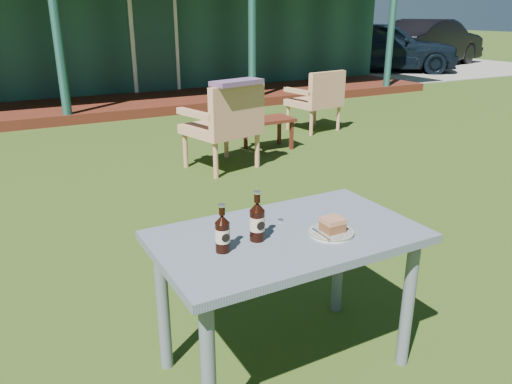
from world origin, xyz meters
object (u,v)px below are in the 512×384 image
plate (331,232)px  side_table (269,123)px  car_near (382,46)px  cola_bottle_near (257,221)px  cafe_table (287,253)px  cake_slice (333,224)px  car_far (431,43)px  armchair_right (318,97)px  armchair_left (226,122)px  cola_bottle_far (223,233)px

plate → side_table: (1.83, 3.73, -0.39)m
car_near → cola_bottle_near: bearing=169.6°
cafe_table → cake_slice: (0.17, -0.10, 0.15)m
car_far → plate: size_ratio=21.42×
cake_slice → cola_bottle_near: cola_bottle_near is taller
cake_slice → plate: bearing=-178.3°
car_far → cola_bottle_near: (-11.96, -10.21, 0.09)m
car_far → cola_bottle_near: size_ratio=19.35×
cola_bottle_near → armchair_right: bearing=51.8°
car_near → armchair_left: size_ratio=4.46×
car_near → armchair_right: 8.17m
cafe_table → side_table: cafe_table is taller
cake_slice → cola_bottle_far: size_ratio=0.44×
car_near → armchair_left: (-8.06, -6.52, -0.19)m
car_far → cafe_table: size_ratio=3.64×
cake_slice → cola_bottle_near: bearing=162.2°
armchair_right → plate: bearing=-124.8°
armchair_right → car_far: bearing=34.8°
plate → side_table: bearing=63.8°
car_near → armchair_left: car_near is taller
car_far → cake_slice: bearing=117.5°
car_near → cola_bottle_near: 13.45m
plate → cake_slice: bearing=1.7°
cafe_table → armchair_right: size_ratio=1.38×
cola_bottle_far → armchair_right: cola_bottle_far is taller
side_table → armchair_right: bearing=26.0°
cola_bottle_far → armchair_left: bearing=64.5°
cola_bottle_far → cafe_table: bearing=4.7°
cafe_table → cake_slice: size_ratio=13.04×
car_near → cola_bottle_far: bearing=169.2°
car_far → cola_bottle_far: 15.88m
plate → cake_slice: size_ratio=2.22×
car_far → armchair_left: car_far is taller
cola_bottle_near → armchair_right: (3.30, 4.19, -0.32)m
cake_slice → armchair_left: bearing=72.8°
car_far → armchair_left: bearing=109.7°
car_far → cola_bottle_far: size_ratio=20.83×
car_near → side_table: 9.41m
cafe_table → cake_slice: 0.25m
plate → car_far: bearing=41.6°
cake_slice → side_table: cake_slice is taller
car_far → side_table: size_ratio=7.28×
armchair_right → cola_bottle_near: bearing=-128.2°
cafe_table → car_far: bearing=40.9°
plate → armchair_left: size_ratio=0.22×
car_far → cafe_table: car_far is taller
car_near → car_far: 2.64m
cake_slice → side_table: bearing=63.9°
side_table → armchair_left: bearing=-148.2°
cafe_table → side_table: 4.15m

